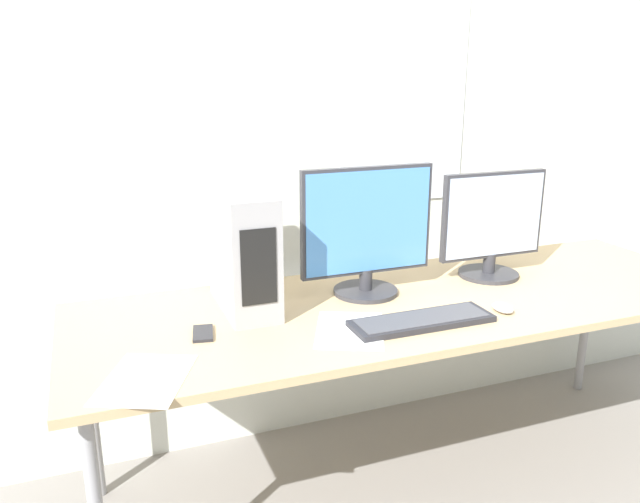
{
  "coord_description": "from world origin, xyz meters",
  "views": [
    {
      "loc": [
        -1.08,
        -1.44,
        1.55
      ],
      "look_at": [
        -0.38,
        0.41,
        0.97
      ],
      "focal_mm": 35.0,
      "sensor_mm": 36.0,
      "label": 1
    }
  ],
  "objects_px": {
    "pc_tower": "(243,251)",
    "monitor_right_near": "(492,226)",
    "monitor_main": "(367,231)",
    "mouse": "(503,308)",
    "cell_phone": "(203,333)",
    "keyboard": "(422,321)"
  },
  "relations": [
    {
      "from": "monitor_main",
      "to": "keyboard",
      "type": "height_order",
      "value": "monitor_main"
    },
    {
      "from": "pc_tower",
      "to": "monitor_right_near",
      "type": "distance_m",
      "value": 1.0
    },
    {
      "from": "cell_phone",
      "to": "mouse",
      "type": "bearing_deg",
      "value": 1.01
    },
    {
      "from": "monitor_right_near",
      "to": "mouse",
      "type": "bearing_deg",
      "value": -118.48
    },
    {
      "from": "keyboard",
      "to": "pc_tower",
      "type": "bearing_deg",
      "value": 144.82
    },
    {
      "from": "monitor_main",
      "to": "mouse",
      "type": "bearing_deg",
      "value": -42.5
    },
    {
      "from": "monitor_main",
      "to": "monitor_right_near",
      "type": "distance_m",
      "value": 0.55
    },
    {
      "from": "mouse",
      "to": "monitor_main",
      "type": "bearing_deg",
      "value": 137.5
    },
    {
      "from": "pc_tower",
      "to": "monitor_right_near",
      "type": "height_order",
      "value": "monitor_right_near"
    },
    {
      "from": "cell_phone",
      "to": "monitor_main",
      "type": "bearing_deg",
      "value": 24.91
    },
    {
      "from": "monitor_main",
      "to": "cell_phone",
      "type": "xyz_separation_m",
      "value": [
        -0.63,
        -0.16,
        -0.23
      ]
    },
    {
      "from": "keyboard",
      "to": "cell_phone",
      "type": "distance_m",
      "value": 0.7
    },
    {
      "from": "mouse",
      "to": "keyboard",
      "type": "bearing_deg",
      "value": 179.19
    },
    {
      "from": "mouse",
      "to": "cell_phone",
      "type": "relative_size",
      "value": 0.7
    },
    {
      "from": "pc_tower",
      "to": "monitor_right_near",
      "type": "bearing_deg",
      "value": -1.09
    },
    {
      "from": "monitor_main",
      "to": "monitor_right_near",
      "type": "xyz_separation_m",
      "value": [
        0.54,
        0.01,
        -0.03
      ]
    },
    {
      "from": "pc_tower",
      "to": "monitor_main",
      "type": "height_order",
      "value": "monitor_main"
    },
    {
      "from": "mouse",
      "to": "monitor_right_near",
      "type": "bearing_deg",
      "value": 61.52
    },
    {
      "from": "monitor_right_near",
      "to": "mouse",
      "type": "height_order",
      "value": "monitor_right_near"
    },
    {
      "from": "monitor_right_near",
      "to": "cell_phone",
      "type": "relative_size",
      "value": 3.45
    },
    {
      "from": "monitor_main",
      "to": "mouse",
      "type": "xyz_separation_m",
      "value": [
        0.36,
        -0.33,
        -0.22
      ]
    },
    {
      "from": "pc_tower",
      "to": "monitor_main",
      "type": "distance_m",
      "value": 0.45
    }
  ]
}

